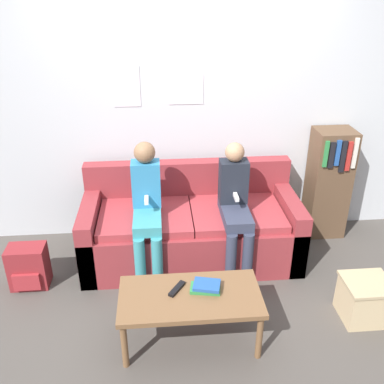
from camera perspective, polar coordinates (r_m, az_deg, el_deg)
The scene contains 11 objects.
ground_plane at distance 3.67m, azimuth 0.54°, elevation -13.03°, with size 10.00×10.00×0.00m, color #4C4742.
wall_back at distance 4.00m, azimuth -0.81°, elevation 11.54°, with size 8.00×0.06×2.60m.
couch at distance 3.93m, azimuth -0.17°, elevation -4.86°, with size 1.92×0.83×0.82m.
coffee_table at distance 3.04m, azimuth -0.25°, elevation -14.21°, with size 0.98×0.50×0.40m.
person_left at distance 3.58m, azimuth -6.04°, elevation -1.71°, with size 0.24×0.57×1.16m.
person_right at distance 3.64m, azimuth 5.79°, elevation -1.56°, with size 0.24×0.57×1.13m.
tv_remote at distance 3.04m, azimuth -2.02°, elevation -12.76°, with size 0.13×0.16×0.02m.
book_stack at distance 3.04m, azimuth 1.88°, elevation -12.52°, with size 0.23×0.18×0.05m.
bookshelf at distance 4.38m, azimuth 17.69°, elevation 1.14°, with size 0.37×0.33×1.09m.
storage_box at distance 3.58m, azimuth 22.03°, elevation -13.15°, with size 0.35×0.33×0.33m.
backpack at distance 3.87m, azimuth -20.96°, elevation -9.32°, with size 0.31×0.23×0.37m.
Camera 1 is at (-0.28, -2.81, 2.34)m, focal length 40.00 mm.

